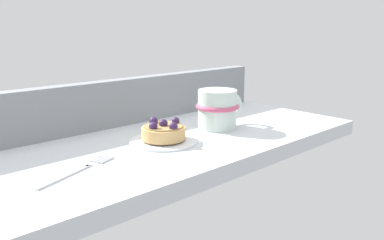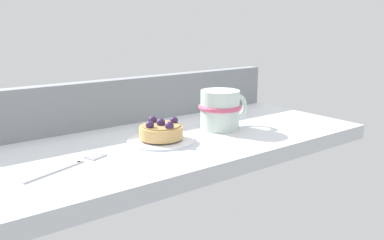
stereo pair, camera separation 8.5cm
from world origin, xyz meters
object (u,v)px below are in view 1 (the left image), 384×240
dessert_plate (164,140)px  coffee_mug (218,109)px  raspberry_tart (163,131)px  dessert_fork (77,170)px

dessert_plate → coffee_mug: size_ratio=1.05×
dessert_plate → raspberry_tart: raspberry_tart is taller
coffee_mug → dessert_plate: bearing=-178.9°
raspberry_tart → coffee_mug: coffee_mug is taller
dessert_fork → dessert_plate: bearing=9.4°
raspberry_tart → dessert_fork: raspberry_tart is taller
dessert_plate → coffee_mug: bearing=1.1°
dessert_plate → dessert_fork: bearing=-170.6°
coffee_mug → dessert_fork: bearing=-174.2°
raspberry_tart → dessert_fork: 20.88cm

